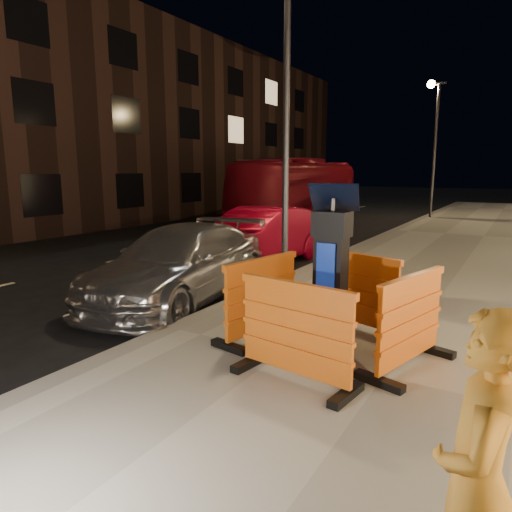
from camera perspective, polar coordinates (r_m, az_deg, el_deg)
The scene contains 14 objects.
ground_plane at distance 6.68m, azimuth -10.51°, elevation -10.05°, with size 120.00×120.00×0.00m, color black.
sidewalk at distance 5.31m, azimuth 15.59°, elevation -15.02°, with size 6.00×60.00×0.15m, color gray.
kerb at distance 6.65m, azimuth -10.53°, elevation -9.44°, with size 0.30×60.00×0.15m, color slate.
parking_kiosk at distance 5.52m, azimuth 9.31°, elevation -2.33°, with size 0.61×0.61×1.93m, color black.
barrier_front at distance 4.81m, azimuth 4.93°, elevation -9.52°, with size 1.38×0.57×1.07m, color orange.
barrier_back at distance 6.49m, azimuth 12.29°, elevation -4.34°, with size 1.38×0.57×1.07m, color orange.
barrier_kerbside at distance 6.03m, azimuth 0.73°, elevation -5.26°, with size 1.38×0.57×1.07m, color orange.
barrier_bldgside at distance 5.38m, azimuth 18.71°, elevation -7.84°, with size 1.38×0.57×1.07m, color orange.
car_silver at distance 8.61m, azimuth -9.33°, elevation -5.24°, with size 1.86×4.59×1.33m, color silver.
car_red at distance 11.52m, azimuth 0.40°, elevation -1.03°, with size 1.52×4.35×1.43m, color maroon.
bus_doubledecker at distance 20.76m, azimuth 5.51°, elevation 4.19°, with size 2.36×10.09×2.81m, color maroon.
man at distance 2.48m, azimuth 25.98°, elevation -24.19°, with size 0.60×0.39×1.64m, color #BA7C25.
street_lamp_mid at distance 8.64m, azimuth 3.80°, elevation 16.04°, with size 0.12×0.12×6.00m, color #3F3F44.
street_lamp_far at distance 23.01m, azimuth 21.42°, elevation 12.01°, with size 0.12×0.12×6.00m, color #3F3F44.
Camera 1 is at (4.17, -4.66, 2.35)m, focal length 32.00 mm.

